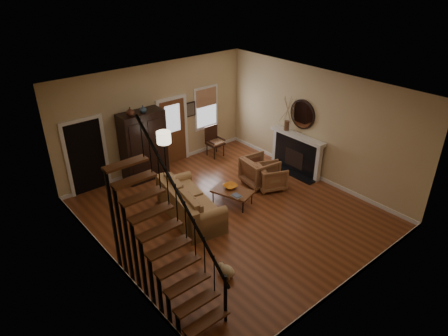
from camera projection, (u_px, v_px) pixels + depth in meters
room at (177, 144)px, 10.77m from camera, size 7.00×7.33×3.30m
staircase at (163, 227)px, 7.31m from camera, size 0.94×2.80×3.20m
fireplace at (297, 149)px, 12.28m from camera, size 0.33×1.95×2.30m
armoire at (143, 146)px, 11.76m from camera, size 1.30×0.60×2.10m
vase_a at (130, 111)px, 10.95m from camera, size 0.24×0.24×0.25m
vase_b at (143, 109)px, 11.18m from camera, size 0.20×0.20×0.21m
sofa at (190, 203)px, 10.19m from camera, size 1.35×2.38×0.84m
coffee_table at (232, 197)px, 10.83m from camera, size 0.94×1.21×0.41m
bowl at (230, 186)px, 10.84m from camera, size 0.37×0.37×0.09m
books at (237, 196)px, 10.45m from camera, size 0.20×0.27×0.05m
armchair_left at (271, 177)px, 11.51m from camera, size 1.04×1.03×0.73m
armchair_right at (260, 171)px, 11.70m from camera, size 1.03×1.01×0.84m
floor_lamp at (166, 160)px, 11.31m from camera, size 0.52×0.52×1.74m
side_chair at (215, 142)px, 13.32m from camera, size 0.54×0.54×1.02m
dog at (227, 271)px, 8.35m from camera, size 0.28×0.42×0.29m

